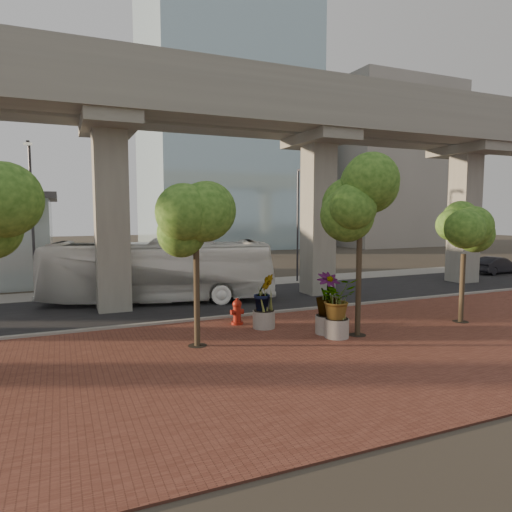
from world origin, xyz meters
name	(u,v)px	position (x,y,z in m)	size (l,w,h in m)	color
ground	(238,308)	(0.00, 0.00, 0.00)	(160.00, 160.00, 0.00)	#373128
brick_plaza	(317,350)	(0.00, -8.00, 0.03)	(70.00, 13.00, 0.06)	brown
asphalt_road	(225,301)	(0.00, 2.00, 0.02)	(90.00, 8.00, 0.04)	black
curb_strip	(253,315)	(0.00, -2.00, 0.08)	(70.00, 0.25, 0.16)	gray
far_sidewalk	(198,286)	(0.00, 7.50, 0.03)	(90.00, 3.00, 0.06)	gray
transit_viaduct	(224,170)	(0.00, 2.00, 7.29)	(72.00, 5.60, 12.40)	gray
midrise_block	(383,167)	(38.00, 36.00, 12.00)	(18.00, 16.00, 24.00)	#9B958C
transit_bus	(160,271)	(-3.41, 3.13, 1.75)	(2.94, 12.54, 3.49)	white
parked_car	(496,266)	(23.97, 4.00, 0.69)	(1.44, 4.17, 1.37)	black
fire_hydrant	(237,312)	(-1.33, -3.40, 0.62)	(0.58, 0.52, 1.16)	maroon
planter_front	(337,302)	(1.54, -6.94, 1.50)	(2.15, 2.15, 2.37)	#AFA99E
planter_right	(327,297)	(1.50, -6.29, 1.57)	(2.34, 2.34, 2.50)	gray
planter_left	(264,295)	(-0.50, -4.44, 1.48)	(2.13, 2.13, 2.34)	#ADA69D
street_tree_near_west	(196,220)	(-3.86, -5.85, 4.71)	(3.32, 3.32, 6.19)	#483929
street_tree_near_east	(360,203)	(2.50, -7.00, 5.36)	(3.71, 3.71, 7.02)	#483929
street_tree_far_east	(464,234)	(8.15, -6.98, 4.04)	(3.11, 3.11, 5.42)	#483929
streetlamp_west	(32,210)	(-9.81, 6.87, 5.15)	(0.44, 1.28, 8.83)	#313036
streetlamp_east	(299,217)	(7.21, 6.67, 4.66)	(0.40, 1.16, 7.97)	#2F2F34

